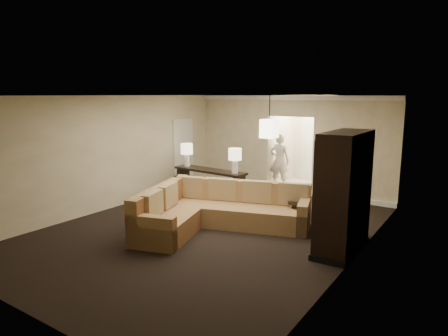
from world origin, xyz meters
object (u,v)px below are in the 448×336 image
Objects in this scene: sectional_sofa at (214,211)px; console_table at (210,182)px; person at (280,158)px; coffee_table at (166,218)px; armoire at (343,195)px; drink_table at (298,209)px.

sectional_sofa is 2.34m from console_table.
person is (-0.49, 4.14, 0.55)m from sectional_sofa.
coffee_table is at bearing -165.63° from sectional_sofa.
person is at bearing 71.76° from console_table.
armoire is (4.09, -1.59, 0.55)m from console_table.
armoire is at bearing 12.70° from coffee_table.
coffee_table is 1.86× the size of drink_table.
armoire is at bearing -17.01° from console_table.
person is (0.40, 4.68, 0.72)m from coffee_table.
armoire reaches higher than console_table.
armoire is (3.54, 0.80, 0.84)m from coffee_table.
person is at bearing 85.12° from coffee_table.
person is at bearing 122.32° from drink_table.
drink_table is 3.71m from person.
coffee_table is at bearing -167.30° from armoire.
coffee_table is 0.56× the size of person.
drink_table is (2.91, -0.80, -0.09)m from console_table.
console_table is at bearing 164.63° from drink_table.
console_table is 3.89× the size of drink_table.
sectional_sofa is at bearing -174.57° from armoire.
console_table is 3.02m from drink_table.
sectional_sofa is 1.79× the size of person.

